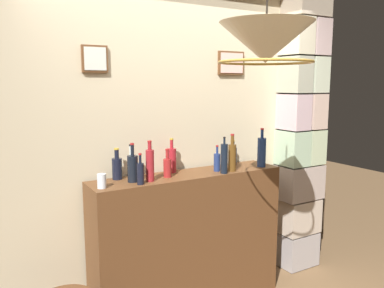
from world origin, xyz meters
The scene contains 17 objects.
panelled_rear_partition centered at (0.00, 1.10, 1.51)m, with size 3.07×0.15×2.87m.
stone_pillar centered at (1.32, 0.95, 1.40)m, with size 0.45×0.34×2.80m.
bar_shelf_unit centered at (0.00, 0.84, 0.57)m, with size 1.63×0.35×1.13m, color brown.
liquor_bottle_sherry centered at (-0.56, 0.96, 1.22)m, with size 0.08×0.08×0.24m.
liquor_bottle_rye centered at (-0.20, 0.83, 1.22)m, with size 0.06×0.06×0.22m.
liquor_bottle_gin centered at (0.51, 0.95, 1.22)m, with size 0.08×0.08×0.22m.
liquor_bottle_rum centered at (0.25, 0.71, 1.26)m, with size 0.06×0.06×0.30m.
liquor_bottle_tequila centered at (0.68, 0.76, 1.27)m, with size 0.07×0.07×0.34m.
liquor_bottle_bourbon centered at (-0.09, 0.96, 1.24)m, with size 0.08×0.08×0.28m.
liquor_bottle_port centered at (0.25, 0.81, 1.21)m, with size 0.06×0.06×0.22m.
liquor_bottle_scotch centered at (-0.46, 0.92, 1.23)m, with size 0.06×0.06×0.27m.
liquor_bottle_vodka centered at (-0.47, 0.73, 1.22)m, with size 0.05×0.05×0.23m.
liquor_bottle_amaro centered at (-0.37, 0.78, 1.26)m, with size 0.06×0.06×0.31m.
liquor_bottle_whiskey centered at (-0.49, 0.83, 1.24)m, with size 0.08×0.08×0.29m.
liquor_bottle_vermouth centered at (0.36, 0.75, 1.26)m, with size 0.07×0.07×0.31m.
glass_tumbler_rocks centered at (-0.74, 0.77, 1.18)m, with size 0.06×0.06×0.10m.
pendant_lamp centered at (0.04, -0.01, 2.09)m, with size 0.57×0.57×0.64m.
Camera 1 is at (-1.56, -1.85, 1.86)m, focal length 36.97 mm.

